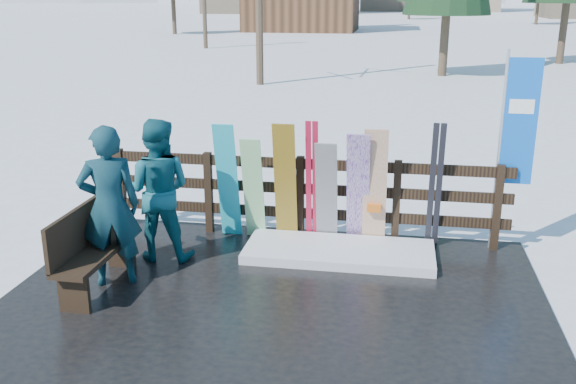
% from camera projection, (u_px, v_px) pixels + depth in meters
% --- Properties ---
extents(ground, '(700.00, 700.00, 0.00)m').
position_uv_depth(ground, '(269.00, 316.00, 6.90)').
color(ground, white).
rests_on(ground, ground).
extents(deck, '(6.00, 5.00, 0.08)m').
position_uv_depth(deck, '(269.00, 313.00, 6.88)').
color(deck, black).
rests_on(deck, ground).
extents(fence, '(5.60, 0.10, 1.15)m').
position_uv_depth(fence, '(300.00, 191.00, 8.75)').
color(fence, black).
rests_on(fence, deck).
extents(snow_patch, '(2.42, 1.00, 0.12)m').
position_uv_depth(snow_patch, '(339.00, 252.00, 8.26)').
color(snow_patch, white).
rests_on(snow_patch, deck).
extents(bench, '(0.41, 1.50, 0.97)m').
position_uv_depth(bench, '(91.00, 246.00, 7.25)').
color(bench, black).
rests_on(bench, deck).
extents(snowboard_0, '(0.28, 0.38, 1.64)m').
position_uv_depth(snowboard_0, '(228.00, 181.00, 8.65)').
color(snowboard_0, '#22AFC4').
rests_on(snowboard_0, deck).
extents(snowboard_1, '(0.27, 0.36, 1.45)m').
position_uv_depth(snowboard_1, '(253.00, 189.00, 8.62)').
color(snowboard_1, white).
rests_on(snowboard_1, deck).
extents(snowboard_2, '(0.29, 0.35, 1.66)m').
position_uv_depth(snowboard_2, '(285.00, 183.00, 8.52)').
color(snowboard_2, gold).
rests_on(snowboard_2, deck).
extents(snowboard_3, '(0.30, 0.50, 1.58)m').
position_uv_depth(snowboard_3, '(358.00, 190.00, 8.37)').
color(snowboard_3, silver).
rests_on(snowboard_3, deck).
extents(snowboard_4, '(0.29, 0.40, 1.44)m').
position_uv_depth(snowboard_4, '(326.00, 193.00, 8.46)').
color(snowboard_4, black).
rests_on(snowboard_4, deck).
extents(snowboard_5, '(0.30, 0.37, 1.64)m').
position_uv_depth(snowboard_5, '(375.00, 189.00, 8.33)').
color(snowboard_5, silver).
rests_on(snowboard_5, deck).
extents(ski_pair_a, '(0.17, 0.22, 1.69)m').
position_uv_depth(ski_pair_a, '(312.00, 182.00, 8.52)').
color(ski_pair_a, '#AB1531').
rests_on(ski_pair_a, deck).
extents(ski_pair_b, '(0.17, 0.27, 1.72)m').
position_uv_depth(ski_pair_b, '(435.00, 187.00, 8.26)').
color(ski_pair_b, black).
rests_on(ski_pair_b, deck).
extents(rental_flag, '(0.45, 0.04, 2.60)m').
position_uv_depth(rental_flag, '(515.00, 130.00, 8.07)').
color(rental_flag, silver).
rests_on(rental_flag, deck).
extents(person_front, '(0.81, 0.70, 1.88)m').
position_uv_depth(person_front, '(109.00, 206.00, 7.26)').
color(person_front, '#114743').
rests_on(person_front, deck).
extents(person_back, '(0.94, 0.76, 1.80)m').
position_uv_depth(person_back, '(158.00, 190.00, 7.99)').
color(person_back, '#145463').
rests_on(person_back, deck).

